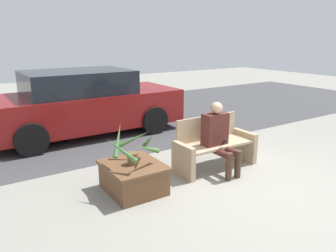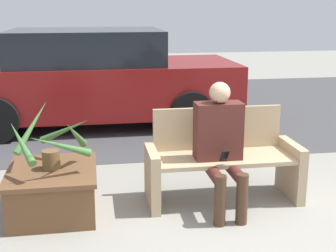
% 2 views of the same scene
% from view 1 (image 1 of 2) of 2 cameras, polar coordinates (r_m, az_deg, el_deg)
% --- Properties ---
extents(ground_plane, '(30.00, 30.00, 0.00)m').
position_cam_1_polar(ground_plane, '(5.33, 16.08, -10.07)').
color(ground_plane, gray).
extents(road_surface, '(20.00, 6.00, 0.01)m').
position_cam_1_polar(road_surface, '(9.36, -8.65, 1.34)').
color(road_surface, '#424244').
rests_on(road_surface, ground_plane).
extents(bench, '(1.49, 0.56, 0.88)m').
position_cam_1_polar(bench, '(5.78, 7.99, -3.30)').
color(bench, tan).
rests_on(bench, ground_plane).
extents(person_seated, '(0.44, 0.64, 1.19)m').
position_cam_1_polar(person_seated, '(5.52, 8.80, -1.49)').
color(person_seated, '#51231E').
rests_on(person_seated, ground_plane).
extents(planter_box, '(0.80, 0.91, 0.43)m').
position_cam_1_polar(planter_box, '(4.92, -6.06, -8.70)').
color(planter_box, brown).
rests_on(planter_box, ground_plane).
extents(potted_plant, '(0.76, 0.77, 0.59)m').
position_cam_1_polar(potted_plant, '(4.75, -6.05, -3.64)').
color(potted_plant, brown).
rests_on(potted_plant, planter_box).
extents(parked_car, '(4.44, 1.98, 1.50)m').
position_cam_1_polar(parked_car, '(7.87, -14.64, 3.84)').
color(parked_car, maroon).
rests_on(parked_car, ground_plane).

